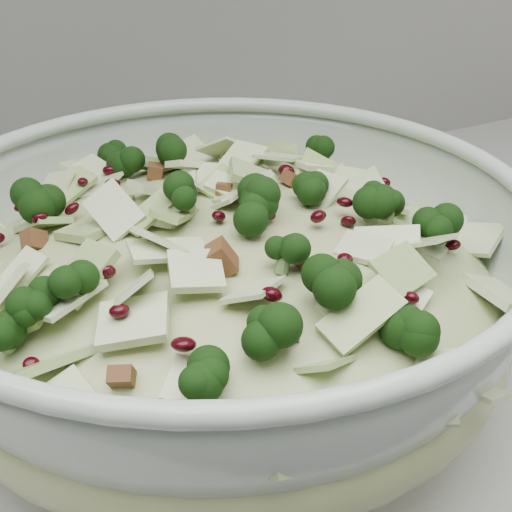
% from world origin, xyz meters
% --- Properties ---
extents(mixing_bowl, '(0.44, 0.44, 0.16)m').
position_xyz_m(mixing_bowl, '(0.71, 1.60, 0.99)').
color(mixing_bowl, '#AABBAC').
rests_on(mixing_bowl, counter).
extents(salad, '(0.47, 0.47, 0.17)m').
position_xyz_m(salad, '(0.71, 1.60, 1.01)').
color(salad, tan).
rests_on(salad, mixing_bowl).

